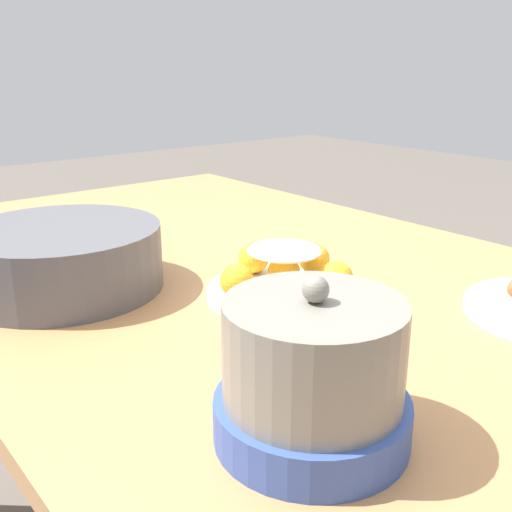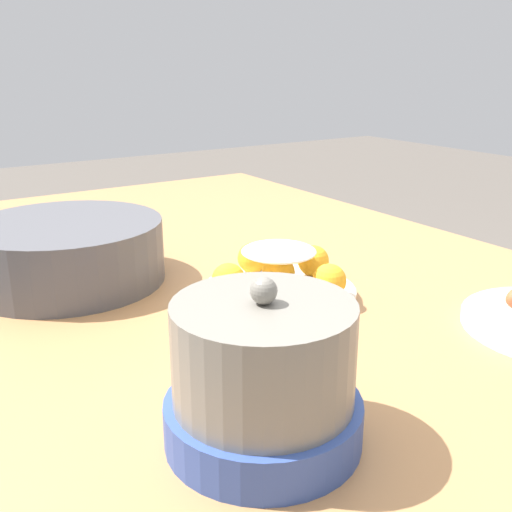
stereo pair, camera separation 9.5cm
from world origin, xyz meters
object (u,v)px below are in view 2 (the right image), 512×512
object	(u,v)px
dining_table	(238,312)
warming_pot	(263,377)
cake_plate	(279,280)
serving_bowl	(67,250)

from	to	relation	value
dining_table	warming_pot	xyz separation A→B (m)	(-0.45, 0.24, 0.16)
dining_table	cake_plate	world-z (taller)	cake_plate
serving_bowl	warming_pot	size ratio (longest dim) A/B	1.65
cake_plate	warming_pot	xyz separation A→B (m)	(-0.28, 0.21, 0.04)
cake_plate	serving_bowl	world-z (taller)	serving_bowl
serving_bowl	dining_table	bearing A→B (deg)	-105.03
cake_plate	serving_bowl	size ratio (longest dim) A/B	0.76
dining_table	serving_bowl	distance (m)	0.31
dining_table	warming_pot	bearing A→B (deg)	151.34
cake_plate	warming_pot	world-z (taller)	warming_pot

